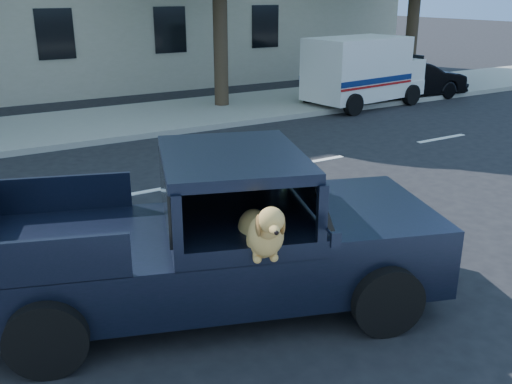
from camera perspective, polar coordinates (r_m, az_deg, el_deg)
ground at (r=7.84m, az=-3.18°, el=-7.33°), size 120.00×120.00×0.00m
far_sidewalk at (r=16.12m, az=-18.77°, el=6.08°), size 60.00×4.00×0.15m
lane_stripes at (r=11.49m, az=-2.30°, el=1.61°), size 21.60×0.14×0.01m
pickup_truck at (r=6.67m, az=-5.04°, el=-6.43°), size 5.53×3.57×1.85m
mail_truck at (r=18.83m, az=10.55°, el=11.30°), size 4.15×2.43×2.17m
parked_sedan at (r=20.57m, az=15.27°, el=10.79°), size 1.75×4.07×1.31m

